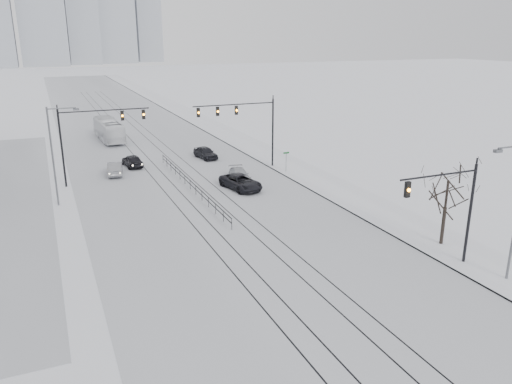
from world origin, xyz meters
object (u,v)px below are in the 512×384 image
sedan_nb_front (241,182)px  sedan_nb_right (240,175)px  sedan_sb_inner (132,161)px  sedan_sb_outer (115,168)px  bare_tree (448,188)px  box_truck (109,130)px  traffic_mast_near (453,203)px  sedan_nb_far (206,153)px

sedan_nb_front → sedan_nb_right: (1.00, 2.93, -0.10)m
sedan_sb_inner → sedan_sb_outer: 3.71m
bare_tree → box_truck: bare_tree is taller
traffic_mast_near → sedan_nb_right: traffic_mast_near is taller
traffic_mast_near → sedan_sb_outer: 37.01m
sedan_sb_inner → sedan_sb_outer: bearing=44.1°
sedan_nb_right → sedan_nb_far: bearing=100.0°
bare_tree → box_truck: bearing=109.3°
sedan_sb_outer → bare_tree: bearing=132.1°
bare_tree → sedan_sb_outer: size_ratio=1.38×
sedan_nb_front → sedan_nb_right: sedan_nb_front is taller
bare_tree → sedan_sb_outer: bare_tree is taller
sedan_nb_front → traffic_mast_near: bearing=-86.3°
bare_tree → sedan_sb_inner: bearing=117.6°
traffic_mast_near → sedan_nb_front: traffic_mast_near is taller
sedan_nb_front → sedan_nb_far: sedan_nb_far is taller
traffic_mast_near → sedan_sb_outer: bearing=117.4°
sedan_sb_inner → sedan_nb_far: size_ratio=0.99×
sedan_nb_front → box_truck: size_ratio=0.47×
traffic_mast_near → box_truck: 54.76m
bare_tree → sedan_nb_front: 21.16m
traffic_mast_near → box_truck: bearing=105.9°
bare_tree → sedan_nb_far: bare_tree is taller
traffic_mast_near → sedan_sb_inner: bearing=112.3°
bare_tree → traffic_mast_near: bearing=-128.8°
bare_tree → box_truck: (-17.39, 49.58, -2.92)m
sedan_sb_outer → sedan_nb_right: sedan_sb_outer is taller
sedan_sb_inner → sedan_sb_outer: sedan_sb_inner is taller
bare_tree → sedan_sb_outer: 35.63m
sedan_sb_outer → box_truck: 20.03m
sedan_sb_outer → box_truck: bearing=-86.7°
sedan_nb_front → sedan_nb_far: size_ratio=1.22×
sedan_nb_front → box_truck: bearing=94.6°
box_truck → sedan_sb_inner: bearing=88.3°
traffic_mast_near → sedan_sb_inner: traffic_mast_near is taller
sedan_sb_outer → sedan_nb_right: (11.89, -7.72, -0.09)m
sedan_nb_front → box_truck: (-8.91, 30.56, 0.83)m
sedan_nb_far → traffic_mast_near: bearing=-90.6°
bare_tree → sedan_nb_right: (-7.47, 21.95, -3.85)m
sedan_sb_inner → box_truck: bearing=-94.3°
traffic_mast_near → sedan_nb_front: (-6.06, 22.02, -3.82)m
sedan_sb_inner → sedan_nb_front: bearing=116.6°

